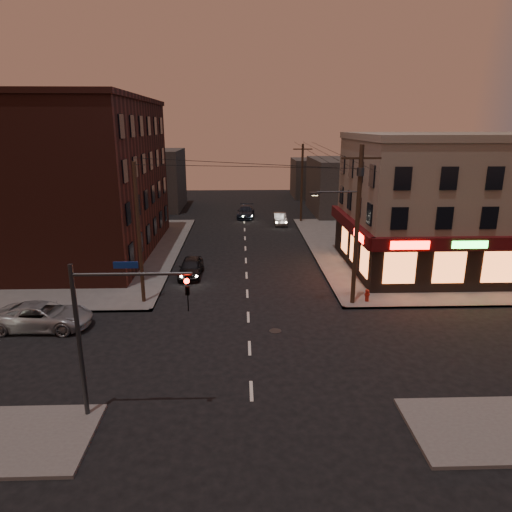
{
  "coord_description": "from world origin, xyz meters",
  "views": [
    {
      "loc": [
        -0.38,
        -21.6,
        11.27
      ],
      "look_at": [
        0.55,
        6.33,
        3.2
      ],
      "focal_mm": 32.0,
      "sensor_mm": 36.0,
      "label": 1
    }
  ],
  "objects_px": {
    "suv_cross": "(43,316)",
    "fire_hydrant": "(367,295)",
    "sedan_near": "(191,267)",
    "sedan_far": "(246,212)",
    "sedan_mid": "(280,219)"
  },
  "relations": [
    {
      "from": "suv_cross",
      "to": "fire_hydrant",
      "type": "height_order",
      "value": "suv_cross"
    },
    {
      "from": "suv_cross",
      "to": "sedan_near",
      "type": "height_order",
      "value": "suv_cross"
    },
    {
      "from": "sedan_far",
      "to": "sedan_mid",
      "type": "bearing_deg",
      "value": -42.63
    },
    {
      "from": "sedan_near",
      "to": "fire_hydrant",
      "type": "distance_m",
      "value": 13.5
    },
    {
      "from": "fire_hydrant",
      "to": "sedan_near",
      "type": "bearing_deg",
      "value": 153.47
    },
    {
      "from": "sedan_near",
      "to": "fire_hydrant",
      "type": "relative_size",
      "value": 5.14
    },
    {
      "from": "sedan_near",
      "to": "sedan_far",
      "type": "distance_m",
      "value": 23.35
    },
    {
      "from": "sedan_near",
      "to": "sedan_mid",
      "type": "xyz_separation_m",
      "value": [
        8.45,
        18.67,
        -0.05
      ]
    },
    {
      "from": "sedan_mid",
      "to": "sedan_far",
      "type": "bearing_deg",
      "value": 132.46
    },
    {
      "from": "suv_cross",
      "to": "sedan_near",
      "type": "xyz_separation_m",
      "value": [
        7.47,
        9.19,
        -0.04
      ]
    },
    {
      "from": "fire_hydrant",
      "to": "sedan_far",
      "type": "bearing_deg",
      "value": 104.69
    },
    {
      "from": "suv_cross",
      "to": "fire_hydrant",
      "type": "relative_size",
      "value": 6.65
    },
    {
      "from": "sedan_far",
      "to": "suv_cross",
      "type": "bearing_deg",
      "value": -106.03
    },
    {
      "from": "sedan_near",
      "to": "sedan_far",
      "type": "bearing_deg",
      "value": 80.55
    },
    {
      "from": "suv_cross",
      "to": "sedan_mid",
      "type": "bearing_deg",
      "value": -27.48
    }
  ]
}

